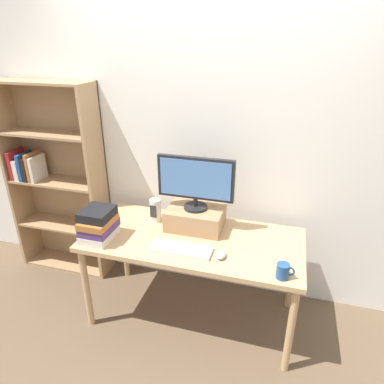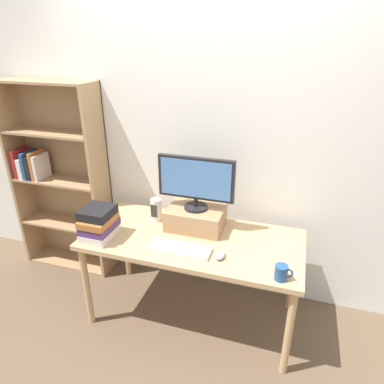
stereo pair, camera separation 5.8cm
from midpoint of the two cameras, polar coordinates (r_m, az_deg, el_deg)
The scene contains 11 objects.
ground_plane at distance 2.97m, azimuth -0.46°, elevation -19.61°, with size 12.00×12.00×0.00m, color brown.
back_wall at distance 2.73m, azimuth 2.49°, elevation 8.18°, with size 7.00×0.08×2.60m.
desk at distance 2.55m, azimuth -0.51°, elevation -8.94°, with size 1.58×0.73×0.73m.
bookshelf_unit at distance 3.34m, azimuth -22.30°, elevation 2.01°, with size 0.88×0.28×1.75m.
riser_box at distance 2.61m, azimuth -0.06°, elevation -4.27°, with size 0.42×0.31×0.16m.
computer_monitor at distance 2.48m, azimuth -0.07°, elevation 1.86°, with size 0.57×0.18×0.40m.
keyboard at distance 2.37m, azimuth -2.50°, elevation -9.44°, with size 0.42×0.15×0.02m.
computer_mouse at distance 2.31m, azimuth 4.18°, elevation -10.40°, with size 0.06×0.10×0.04m.
book_stack at distance 2.55m, azimuth -15.97°, elevation -5.24°, with size 0.21×0.27×0.23m.
coffee_mug at distance 2.18m, azimuth 14.21°, elevation -12.65°, with size 0.11×0.08×0.10m.
desk_speaker at distance 2.72m, azimuth -6.74°, elevation -3.01°, with size 0.09×0.09×0.18m.
Camera 1 is at (0.59, -2.05, 2.06)m, focal length 32.00 mm.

